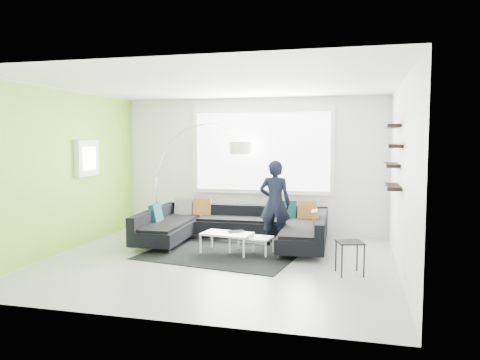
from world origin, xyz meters
name	(u,v)px	position (x,y,z in m)	size (l,w,h in m)	color
ground	(218,261)	(0.00, 0.00, 0.00)	(5.50, 5.50, 0.00)	gray
room_shell	(224,148)	(0.04, 0.21, 1.81)	(5.54, 5.04, 2.82)	silver
sectional_sofa	(234,228)	(-0.05, 1.20, 0.32)	(3.41, 2.19, 0.72)	black
rug	(221,254)	(-0.09, 0.46, 0.01)	(2.51, 1.83, 0.01)	black
coffee_table	(239,243)	(0.20, 0.59, 0.18)	(1.08, 0.63, 0.35)	silver
arc_lamp	(156,178)	(-1.97, 2.01, 1.14)	(2.10, 0.57, 2.27)	white
side_table	(350,258)	(2.05, -0.23, 0.24)	(0.35, 0.35, 0.48)	black
person	(275,203)	(0.68, 1.32, 0.79)	(0.58, 0.38, 1.57)	black
laptop	(237,232)	(0.14, 0.62, 0.37)	(0.35, 0.32, 0.02)	black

